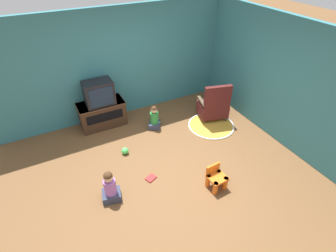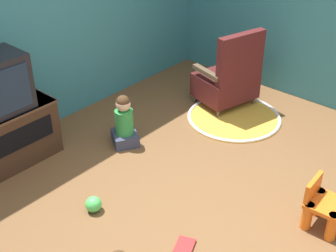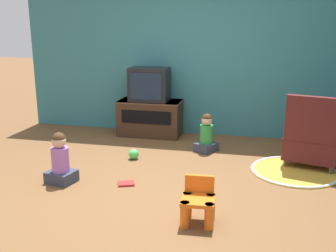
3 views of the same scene
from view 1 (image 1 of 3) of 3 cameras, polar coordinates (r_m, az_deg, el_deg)
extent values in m
plane|color=brown|center=(5.15, 0.54, -9.10)|extent=(30.00, 30.00, 0.00)
cube|color=teal|center=(6.24, -11.51, 12.83)|extent=(5.60, 0.12, 2.53)
cube|color=teal|center=(5.68, 25.63, 7.51)|extent=(0.12, 5.42, 2.53)
cube|color=#382316|center=(6.29, -14.12, 2.56)|extent=(1.03, 0.52, 0.59)
cube|color=#503626|center=(6.14, -14.50, 4.77)|extent=(1.05, 0.53, 0.02)
cube|color=black|center=(6.03, -13.54, 1.91)|extent=(0.82, 0.01, 0.21)
cube|color=black|center=(5.98, -14.84, 6.99)|extent=(0.63, 0.42, 0.55)
cube|color=#142338|center=(5.79, -14.29, 6.10)|extent=(0.52, 0.02, 0.43)
cylinder|color=brown|center=(6.85, 10.97, 3.59)|extent=(0.04, 0.04, 0.10)
cylinder|color=brown|center=(6.67, 6.52, 3.07)|extent=(0.04, 0.04, 0.10)
cylinder|color=brown|center=(6.50, 12.43, 1.45)|extent=(0.04, 0.04, 0.10)
cylinder|color=brown|center=(6.31, 7.78, 0.85)|extent=(0.04, 0.04, 0.10)
cube|color=#4C1919|center=(6.47, 9.61, 3.72)|extent=(0.77, 0.69, 0.29)
cube|color=#4C1919|center=(6.07, 10.77, 6.04)|extent=(0.63, 0.26, 0.58)
cube|color=brown|center=(6.45, 12.27, 5.84)|extent=(0.19, 0.46, 0.05)
cube|color=brown|center=(6.25, 7.31, 5.34)|extent=(0.19, 0.46, 0.05)
cylinder|color=orange|center=(4.71, 10.25, -13.18)|extent=(0.09, 0.09, 0.25)
cylinder|color=orange|center=(4.83, 12.36, -12.04)|extent=(0.09, 0.09, 0.25)
cylinder|color=orange|center=(4.81, 8.65, -11.61)|extent=(0.09, 0.09, 0.25)
cylinder|color=orange|center=(4.92, 10.75, -10.55)|extent=(0.09, 0.09, 0.25)
cube|color=orange|center=(4.74, 10.65, -10.95)|extent=(0.33, 0.32, 0.04)
cube|color=orange|center=(4.73, 9.76, -9.09)|extent=(0.28, 0.05, 0.18)
cylinder|color=gold|center=(6.30, 9.37, 0.10)|extent=(1.10, 1.10, 0.01)
torus|color=silver|center=(6.29, 9.37, 0.13)|extent=(1.09, 1.09, 0.04)
cube|color=#33384C|center=(6.15, -2.95, 0.29)|extent=(0.37, 0.38, 0.13)
cylinder|color=#2D8C3F|center=(6.04, -3.01, 1.82)|extent=(0.19, 0.19, 0.27)
sphere|color=#D8AD8C|center=(5.92, -3.07, 3.50)|extent=(0.15, 0.15, 0.15)
sphere|color=#472D19|center=(5.91, -3.08, 3.72)|extent=(0.14, 0.14, 0.14)
cube|color=#33384C|center=(4.72, -12.16, -14.51)|extent=(0.37, 0.34, 0.14)
cylinder|color=#A566BF|center=(4.56, -12.51, -12.79)|extent=(0.20, 0.20, 0.29)
sphere|color=#D8AD8C|center=(4.40, -12.89, -10.85)|extent=(0.17, 0.17, 0.17)
sphere|color=#472D19|center=(4.38, -12.94, -10.59)|extent=(0.15, 0.15, 0.15)
sphere|color=#4CCC59|center=(5.48, -9.35, -5.37)|extent=(0.14, 0.14, 0.14)
cube|color=#B22323|center=(4.96, -3.76, -11.24)|extent=(0.23, 0.20, 0.02)
camera|label=2|loc=(1.91, -48.37, -5.38)|focal=50.00mm
camera|label=3|loc=(3.38, 63.73, -21.16)|focal=42.00mm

